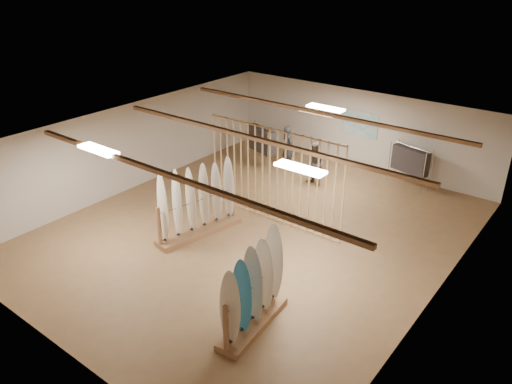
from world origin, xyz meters
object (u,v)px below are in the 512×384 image
Objects in this scene: clothing_rack_b at (410,160)px; shopper_b at (315,161)px; clothing_rack_a at (261,140)px; rack_right at (253,300)px; rack_left at (198,211)px; shopper_a at (288,144)px.

clothing_rack_b is 3.09m from shopper_b.
clothing_rack_a is 0.87× the size of shopper_b.
clothing_rack_b is 0.84× the size of shopper_b.
shopper_b is at bearing 105.04° from rack_right.
rack_right reaches higher than clothing_rack_a.
clothing_rack_a reaches higher than clothing_rack_b.
rack_left is at bearing 142.72° from rack_right.
rack_right is at bearing -19.07° from rack_left.
rack_left is 1.23× the size of rack_right.
rack_left is 1.72× the size of clothing_rack_a.
shopper_b is at bearing 9.43° from clothing_rack_a.
clothing_rack_a is at bearing -148.95° from clothing_rack_b.
rack_left reaches higher than rack_right.
rack_right is 8.58m from clothing_rack_b.
shopper_b is (-2.50, -1.82, -0.08)m from clothing_rack_b.
shopper_a is at bearing 109.85° from rack_left.
rack_right is at bearing -73.86° from clothing_rack_b.
shopper_b is (2.50, -0.37, -0.11)m from clothing_rack_a.
clothing_rack_a is (-5.18, 7.13, 0.31)m from rack_right.
shopper_b reaches higher than clothing_rack_b.
shopper_a reaches higher than shopper_b.
rack_left is at bearing -102.25° from clothing_rack_b.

